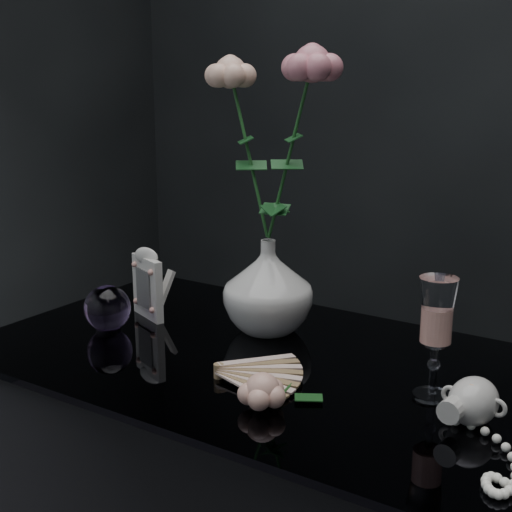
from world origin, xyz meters
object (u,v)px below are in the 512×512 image
Objects in this scene: wine_glass at (435,339)px; pearl_jar at (474,399)px; vase at (268,286)px; loose_rose at (262,391)px; picture_frame at (147,283)px; paperweight at (107,308)px.

wine_glass reaches higher than pearl_jar.
loose_rose is (0.16, -0.27, -0.06)m from vase.
pearl_jar is (0.26, 0.12, 0.01)m from loose_rose.
pearl_jar is at bearing 14.35° from picture_frame.
paperweight is 0.43m from loose_rose.
vase is 0.32m from loose_rose.
vase is at bearing 120.43° from loose_rose.
vase is 1.23× the size of picture_frame.
pearl_jar is (0.66, -0.09, -0.04)m from picture_frame.
picture_frame is 0.59× the size of pearl_jar.
wine_glass is at bearing 40.49° from loose_rose.
loose_rose is at bearing -150.34° from pearl_jar.
loose_rose is at bearing -138.99° from wine_glass.
picture_frame is 0.92× the size of loose_rose.
vase reaches higher than picture_frame.
vase is 1.12× the size of loose_rose.
vase reaches higher than loose_rose.
wine_glass is 0.59m from picture_frame.
paperweight reaches higher than loose_rose.
vase is 0.73× the size of pearl_jar.
picture_frame reaches higher than paperweight.
picture_frame is at bearing 82.59° from paperweight.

